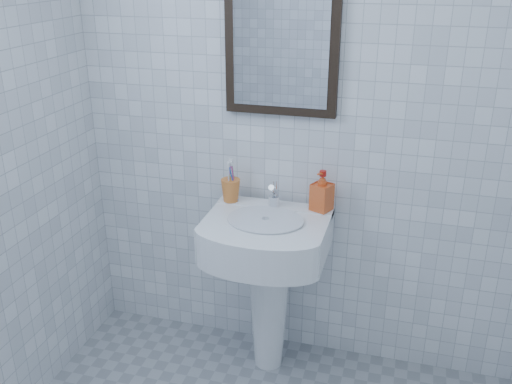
% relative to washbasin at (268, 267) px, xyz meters
% --- Properties ---
extents(wall_back, '(2.20, 0.02, 2.50)m').
position_rel_washbasin_xyz_m(wall_back, '(0.13, 0.21, 0.69)').
color(wall_back, white).
rests_on(wall_back, ground).
extents(washbasin, '(0.54, 0.40, 0.83)m').
position_rel_washbasin_xyz_m(washbasin, '(0.00, 0.00, 0.00)').
color(washbasin, white).
rests_on(washbasin, ground).
extents(faucet, '(0.05, 0.11, 0.13)m').
position_rel_washbasin_xyz_m(faucet, '(0.00, 0.10, 0.32)').
color(faucet, silver).
rests_on(faucet, washbasin).
extents(toothbrush_cup, '(0.10, 0.10, 0.11)m').
position_rel_washbasin_xyz_m(toothbrush_cup, '(-0.21, 0.11, 0.32)').
color(toothbrush_cup, orange).
rests_on(toothbrush_cup, washbasin).
extents(soap_dispenser, '(0.11, 0.11, 0.19)m').
position_rel_washbasin_xyz_m(soap_dispenser, '(0.22, 0.12, 0.36)').
color(soap_dispenser, red).
rests_on(soap_dispenser, washbasin).
extents(wall_mirror, '(0.50, 0.04, 0.62)m').
position_rel_washbasin_xyz_m(wall_mirror, '(0.00, 0.20, 0.99)').
color(wall_mirror, black).
rests_on(wall_mirror, wall_back).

